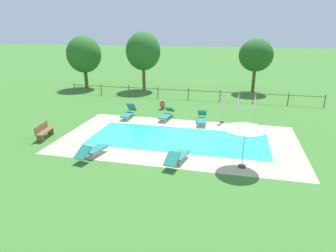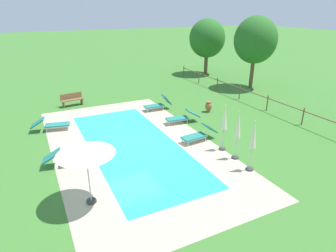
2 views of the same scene
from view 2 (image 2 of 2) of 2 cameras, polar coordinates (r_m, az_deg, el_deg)
ground_plane at (r=14.59m, az=-6.96°, el=-3.79°), size 160.00×160.00×0.00m
pool_deck_paving at (r=14.59m, az=-6.96°, el=-3.77°), size 13.84×7.55×0.01m
swimming_pool_water at (r=14.59m, az=-6.96°, el=-3.77°), size 10.39×4.10×0.01m
pool_coping_rim at (r=14.59m, az=-6.96°, el=-3.76°), size 10.87×4.58×0.01m
sun_lounger_north_near_steps at (r=14.87m, az=6.08°, el=-1.64°), size 0.80×2.05×0.85m
sun_lounger_north_mid at (r=17.32m, az=-21.99°, el=0.31°), size 1.01×2.12×0.78m
sun_lounger_north_far at (r=17.15m, az=2.72°, el=1.77°), size 0.82×2.09×0.77m
sun_lounger_north_end at (r=13.33m, az=-18.92°, el=-5.87°), size 0.98×2.12×0.77m
sun_lounger_south_near_corner at (r=19.34m, az=-2.06°, el=4.32°), size 0.65×1.87×0.99m
patio_umbrella_open_foreground at (r=9.87m, az=-16.02°, el=-4.65°), size 1.96×1.96×2.27m
patio_umbrella_closed_row_west at (r=12.23m, az=16.50°, el=-2.38°), size 0.32×0.32×2.25m
patio_umbrella_closed_row_mid_west at (r=13.70m, az=11.09°, el=1.13°), size 0.32×0.32×2.31m
patio_umbrella_closed_row_centre at (r=13.01m, az=13.67°, el=-0.38°), size 0.32×0.32×2.31m
wooden_bench_lawn_side at (r=21.26m, az=-18.45°, el=5.05°), size 0.66×1.55×0.87m
terracotta_urn_near_fence at (r=19.15m, az=8.02°, el=3.88°), size 0.44×0.44×0.71m
perimeter_fence at (r=20.23m, az=19.09°, el=4.75°), size 22.82×0.08×1.05m
tree_far_west at (r=30.08m, az=7.75°, el=16.78°), size 3.53×3.53×5.42m
tree_west_mid at (r=25.38m, az=16.90°, el=15.93°), size 3.46×3.46×5.83m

